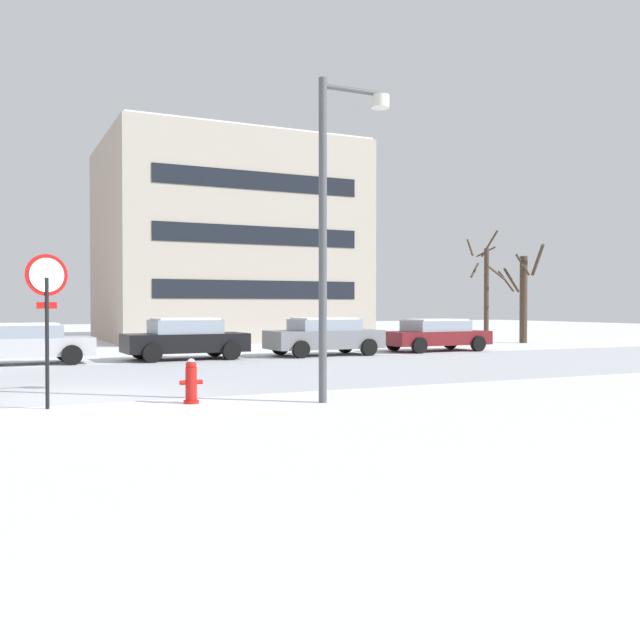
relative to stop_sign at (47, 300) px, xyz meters
name	(u,v)px	position (x,y,z in m)	size (l,w,h in m)	color
ground_plane	(81,398)	(0.74, 1.38, -1.98)	(120.00, 120.00, 0.00)	white
road_surface	(63,381)	(0.74, 4.99, -1.97)	(80.00, 9.23, 0.00)	#B7BCC4
stop_sign	(47,300)	(0.00, 0.00, 0.00)	(0.74, 0.19, 2.82)	black
fire_hydrant	(191,381)	(2.56, -0.37, -1.54)	(0.44, 0.30, 0.87)	red
street_lamp	(334,209)	(5.15, -1.34, 1.79)	(1.54, 0.36, 6.26)	#4C4F54
parked_car_silver	(22,343)	(0.03, 10.73, -1.29)	(4.37, 2.06, 1.32)	silver
parked_car_black	(185,338)	(5.29, 10.64, -1.24)	(4.23, 2.15, 1.45)	black
parked_car_gray	(324,336)	(10.56, 10.41, -1.24)	(4.34, 2.16, 1.42)	slate
parked_car_maroon	(436,334)	(15.82, 10.75, -1.29)	(4.49, 2.17, 1.33)	maroon
tree_far_right	(524,295)	(23.51, 14.25, 0.45)	(2.26, 2.23, 4.94)	#423326
tree_far_left	(485,288)	(21.44, 14.64, 0.78)	(1.90, 1.91, 5.63)	#423326
building_far_right	(225,243)	(11.23, 24.68, 3.41)	(13.17, 11.02, 10.77)	#B2A899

